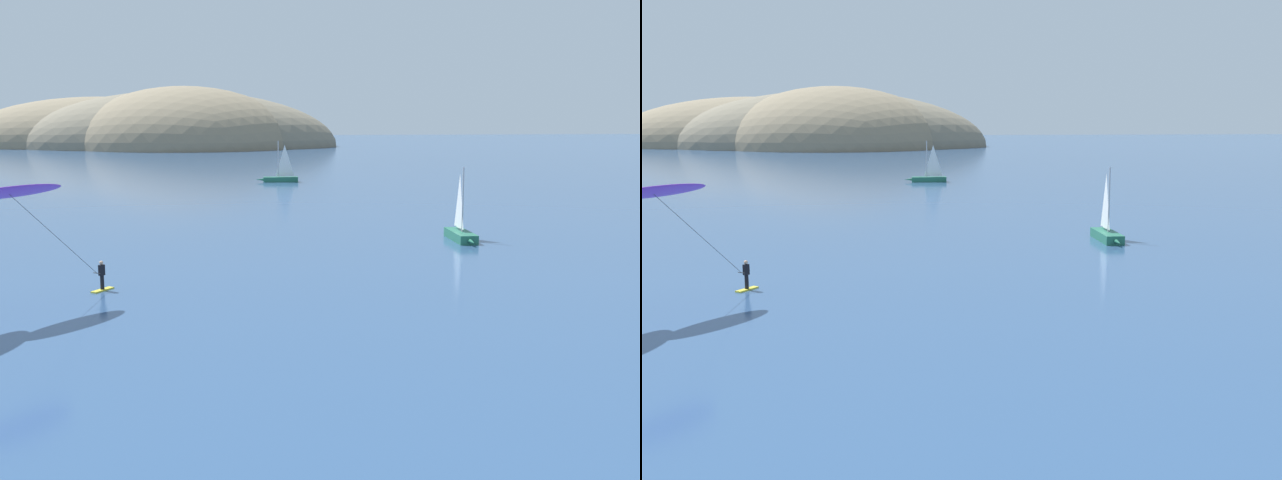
% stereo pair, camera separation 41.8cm
% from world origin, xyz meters
% --- Properties ---
extents(headland_island, '(102.83, 57.58, 31.91)m').
position_xyz_m(headland_island, '(-20.30, 209.01, 0.00)').
color(headland_island, '#84755B').
rests_on(headland_island, ground).
extents(sailboat_near, '(1.41, 5.88, 5.70)m').
position_xyz_m(sailboat_near, '(16.73, 49.87, 0.64)').
color(sailboat_near, '#23664C').
rests_on(sailboat_near, ground).
extents(sailboat_far, '(5.90, 1.50, 5.70)m').
position_xyz_m(sailboat_far, '(5.59, 101.87, 0.64)').
color(sailboat_far, '#23664C').
rests_on(sailboat_far, ground).
extents(kitesurfer_purple, '(6.62, 8.24, 6.51)m').
position_xyz_m(kitesurfer_purple, '(-11.55, 31.10, 5.72)').
color(kitesurfer_purple, yellow).
rests_on(kitesurfer_purple, ground).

